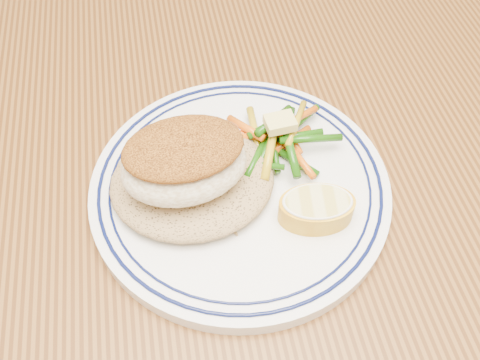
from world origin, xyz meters
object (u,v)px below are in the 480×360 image
Objects in this scene: dining_table at (276,241)px; vegetable_pile at (278,139)px; lemon_wedge at (316,208)px; plate at (240,187)px; rice_pilaf at (192,178)px; fish_fillet at (184,161)px.

vegetable_pile is at bearing 85.62° from dining_table.
plate is at bearing 139.74° from lemon_wedge.
lemon_wedge is at bearing -27.19° from rice_pilaf.
dining_table is 0.13m from lemon_wedge.
fish_fillet is 1.61× the size of lemon_wedge.
dining_table is at bearing -1.13° from plate.
rice_pilaf is 1.31× the size of vegetable_pile.
fish_fillet is at bearing -177.31° from dining_table.
dining_table is 0.18m from fish_fillet.
fish_fillet reaches higher than dining_table.
lemon_wedge is (0.02, -0.05, 0.13)m from dining_table.
lemon_wedge is (0.10, -0.04, -0.03)m from fish_fillet.
plate is 2.44× the size of vegetable_pile.
vegetable_pile is at bearing 38.56° from plate.
plate is 0.05m from rice_pilaf.
fish_fillet is 1.00× the size of vegetable_pile.
vegetable_pile is at bearing 20.05° from rice_pilaf.
plate is 1.87× the size of rice_pilaf.
plate is 0.07m from fish_fillet.
fish_fillet is (-0.01, -0.01, 0.03)m from rice_pilaf.
lemon_wedge is (0.10, -0.05, -0.00)m from rice_pilaf.
plate is 0.06m from vegetable_pile.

